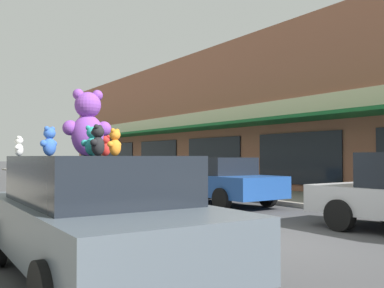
# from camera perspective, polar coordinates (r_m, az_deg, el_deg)

# --- Properties ---
(ground_plane) EXTENTS (260.00, 260.00, 0.00)m
(ground_plane) POSITION_cam_1_polar(r_m,az_deg,el_deg) (7.59, 8.48, -12.85)
(ground_plane) COLOR #424244
(storefront_row) EXTENTS (13.76, 37.56, 6.92)m
(storefront_row) POSITION_cam_1_polar(r_m,az_deg,el_deg) (25.14, 13.76, 2.90)
(storefront_row) COLOR #9E6047
(storefront_row) RESTS_ON ground_plane
(plush_art_car) EXTENTS (2.11, 4.37, 1.48)m
(plush_art_car) POSITION_cam_1_polar(r_m,az_deg,el_deg) (5.32, -12.68, -9.15)
(plush_art_car) COLOR #4C5660
(plush_art_car) RESTS_ON ground_plane
(teddy_bear_giant) EXTENTS (0.64, 0.42, 0.84)m
(teddy_bear_giant) POSITION_cam_1_polar(r_m,az_deg,el_deg) (5.56, -13.75, 2.61)
(teddy_bear_giant) COLOR purple
(teddy_bear_giant) RESTS_ON plush_art_car
(teddy_bear_black) EXTENTS (0.23, 0.23, 0.34)m
(teddy_bear_black) POSITION_cam_1_polar(r_m,az_deg,el_deg) (4.69, -12.45, 0.42)
(teddy_bear_black) COLOR black
(teddy_bear_black) RESTS_ON plush_art_car
(teddy_bear_teal) EXTENTS (0.26, 0.17, 0.34)m
(teddy_bear_teal) POSITION_cam_1_polar(r_m,az_deg,el_deg) (4.92, -13.14, 0.36)
(teddy_bear_teal) COLOR teal
(teddy_bear_teal) RESTS_ON plush_art_car
(teddy_bear_green) EXTENTS (0.20, 0.27, 0.36)m
(teddy_bear_green) POSITION_cam_1_polar(r_m,az_deg,el_deg) (6.33, -14.07, -0.03)
(teddy_bear_green) COLOR green
(teddy_bear_green) RESTS_ON plush_art_car
(teddy_bear_blue) EXTENTS (0.23, 0.20, 0.32)m
(teddy_bear_blue) POSITION_cam_1_polar(r_m,az_deg,el_deg) (4.86, -18.49, 0.29)
(teddy_bear_blue) COLOR blue
(teddy_bear_blue) RESTS_ON plush_art_car
(teddy_bear_white) EXTENTS (0.15, 0.20, 0.26)m
(teddy_bear_white) POSITION_cam_1_polar(r_m,az_deg,el_deg) (6.03, -22.08, -0.30)
(teddy_bear_white) COLOR white
(teddy_bear_white) RESTS_ON plush_art_car
(teddy_bear_red) EXTENTS (0.21, 0.21, 0.31)m
(teddy_bear_red) POSITION_cam_1_polar(r_m,az_deg,el_deg) (6.42, -11.47, -0.25)
(teddy_bear_red) COLOR red
(teddy_bear_red) RESTS_ON plush_art_car
(teddy_bear_orange) EXTENTS (0.20, 0.17, 0.27)m
(teddy_bear_orange) POSITION_cam_1_polar(r_m,az_deg,el_deg) (4.29, -10.24, 0.17)
(teddy_bear_orange) COLOR orange
(teddy_bear_orange) RESTS_ON plush_art_car
(parked_car_far_center) EXTENTS (1.93, 4.69, 1.44)m
(parked_car_far_center) POSITION_cam_1_polar(r_m,az_deg,el_deg) (13.26, 2.96, -4.78)
(parked_car_far_center) COLOR #1E4793
(parked_car_far_center) RESTS_ON ground_plane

